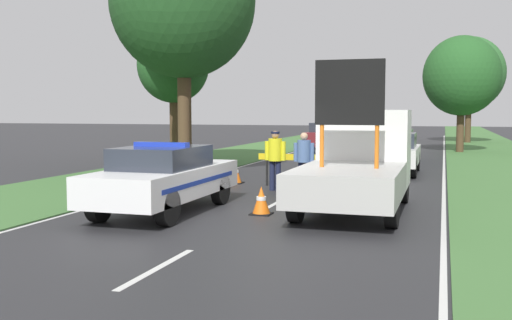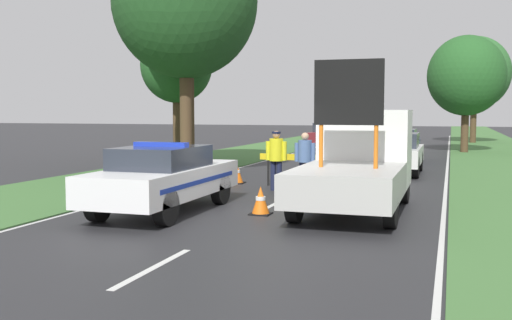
{
  "view_description": "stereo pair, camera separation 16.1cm",
  "coord_description": "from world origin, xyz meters",
  "px_view_note": "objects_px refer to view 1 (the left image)",
  "views": [
    {
      "loc": [
        3.94,
        -12.2,
        2.29
      ],
      "look_at": [
        -0.4,
        1.61,
        1.1
      ],
      "focal_mm": 42.0,
      "sensor_mm": 36.0,
      "label": 1
    },
    {
      "loc": [
        4.09,
        -12.15,
        2.29
      ],
      "look_at": [
        -0.4,
        1.61,
        1.1
      ],
      "focal_mm": 42.0,
      "sensor_mm": 36.0,
      "label": 2
    }
  ],
  "objects_px": {
    "roadside_tree_near_right": "(183,2)",
    "queued_car_van_white": "(393,152)",
    "work_truck": "(358,162)",
    "roadside_tree_near_left": "(186,19)",
    "roadside_tree_mid_left": "(462,76)",
    "police_car": "(164,177)",
    "traffic_cone_near_police": "(329,174)",
    "queued_car_wagon_maroon": "(328,137)",
    "pedestrian_civilian": "(304,157)",
    "traffic_cone_near_truck": "(261,200)",
    "queued_car_hatch_blue": "(394,145)",
    "traffic_cone_centre_front": "(235,173)",
    "police_officer": "(275,155)",
    "road_barrier": "(300,160)",
    "roadside_tree_far_left": "(173,66)",
    "roadside_tree_mid_right": "(469,73)"
  },
  "relations": [
    {
      "from": "police_officer",
      "to": "queued_car_wagon_maroon",
      "type": "relative_size",
      "value": 0.41
    },
    {
      "from": "traffic_cone_near_police",
      "to": "roadside_tree_mid_left",
      "type": "bearing_deg",
      "value": 75.51
    },
    {
      "from": "police_officer",
      "to": "roadside_tree_near_left",
      "type": "bearing_deg",
      "value": -31.59
    },
    {
      "from": "road_barrier",
      "to": "pedestrian_civilian",
      "type": "relative_size",
      "value": 1.53
    },
    {
      "from": "traffic_cone_near_police",
      "to": "queued_car_wagon_maroon",
      "type": "height_order",
      "value": "queued_car_wagon_maroon"
    },
    {
      "from": "police_car",
      "to": "roadside_tree_near_left",
      "type": "bearing_deg",
      "value": 107.94
    },
    {
      "from": "queued_car_wagon_maroon",
      "to": "roadside_tree_far_left",
      "type": "height_order",
      "value": "roadside_tree_far_left"
    },
    {
      "from": "road_barrier",
      "to": "traffic_cone_near_truck",
      "type": "relative_size",
      "value": 4.09
    },
    {
      "from": "queued_car_wagon_maroon",
      "to": "road_barrier",
      "type": "bearing_deg",
      "value": 97.62
    },
    {
      "from": "traffic_cone_near_truck",
      "to": "queued_car_wagon_maroon",
      "type": "bearing_deg",
      "value": 96.64
    },
    {
      "from": "work_truck",
      "to": "traffic_cone_near_truck",
      "type": "bearing_deg",
      "value": 38.09
    },
    {
      "from": "traffic_cone_near_police",
      "to": "roadside_tree_far_left",
      "type": "relative_size",
      "value": 0.11
    },
    {
      "from": "work_truck",
      "to": "roadside_tree_near_left",
      "type": "height_order",
      "value": "roadside_tree_near_left"
    },
    {
      "from": "roadside_tree_near_right",
      "to": "queued_car_van_white",
      "type": "bearing_deg",
      "value": 22.78
    },
    {
      "from": "traffic_cone_centre_front",
      "to": "traffic_cone_near_truck",
      "type": "distance_m",
      "value": 5.76
    },
    {
      "from": "queued_car_hatch_blue",
      "to": "roadside_tree_mid_left",
      "type": "height_order",
      "value": "roadside_tree_mid_left"
    },
    {
      "from": "roadside_tree_near_left",
      "to": "roadside_tree_near_right",
      "type": "xyz_separation_m",
      "value": [
        1.58,
        -3.75,
        -0.02
      ]
    },
    {
      "from": "queued_car_hatch_blue",
      "to": "traffic_cone_near_police",
      "type": "bearing_deg",
      "value": 82.13
    },
    {
      "from": "queued_car_van_white",
      "to": "roadside_tree_far_left",
      "type": "bearing_deg",
      "value": -14.14
    },
    {
      "from": "road_barrier",
      "to": "roadside_tree_near_left",
      "type": "distance_m",
      "value": 9.81
    },
    {
      "from": "queued_car_hatch_blue",
      "to": "roadside_tree_near_right",
      "type": "relative_size",
      "value": 0.48
    },
    {
      "from": "road_barrier",
      "to": "traffic_cone_centre_front",
      "type": "distance_m",
      "value": 2.22
    },
    {
      "from": "road_barrier",
      "to": "roadside_tree_mid_left",
      "type": "xyz_separation_m",
      "value": [
        4.99,
        17.25,
        3.38
      ]
    },
    {
      "from": "queued_car_wagon_maroon",
      "to": "roadside_tree_mid_left",
      "type": "height_order",
      "value": "roadside_tree_mid_left"
    },
    {
      "from": "queued_car_wagon_maroon",
      "to": "roadside_tree_near_left",
      "type": "xyz_separation_m",
      "value": [
        -4.07,
        -10.18,
        5.21
      ]
    },
    {
      "from": "queued_car_van_white",
      "to": "traffic_cone_centre_front",
      "type": "bearing_deg",
      "value": 44.65
    },
    {
      "from": "traffic_cone_near_police",
      "to": "roadside_tree_near_left",
      "type": "relative_size",
      "value": 0.08
    },
    {
      "from": "pedestrian_civilian",
      "to": "queued_car_wagon_maroon",
      "type": "bearing_deg",
      "value": 84.9
    },
    {
      "from": "traffic_cone_near_police",
      "to": "queued_car_wagon_maroon",
      "type": "distance_m",
      "value": 15.14
    },
    {
      "from": "roadside_tree_mid_right",
      "to": "roadside_tree_near_right",
      "type": "bearing_deg",
      "value": -111.62
    },
    {
      "from": "roadside_tree_near_right",
      "to": "police_car",
      "type": "bearing_deg",
      "value": -69.05
    },
    {
      "from": "police_officer",
      "to": "roadside_tree_mid_left",
      "type": "relative_size",
      "value": 0.27
    },
    {
      "from": "traffic_cone_near_police",
      "to": "pedestrian_civilian",
      "type": "bearing_deg",
      "value": -102.34
    },
    {
      "from": "traffic_cone_near_police",
      "to": "queued_car_van_white",
      "type": "bearing_deg",
      "value": 67.19
    },
    {
      "from": "police_officer",
      "to": "traffic_cone_centre_front",
      "type": "height_order",
      "value": "police_officer"
    },
    {
      "from": "pedestrian_civilian",
      "to": "police_car",
      "type": "bearing_deg",
      "value": -130.01
    },
    {
      "from": "queued_car_hatch_blue",
      "to": "roadside_tree_near_left",
      "type": "height_order",
      "value": "roadside_tree_near_left"
    },
    {
      "from": "traffic_cone_near_police",
      "to": "traffic_cone_near_truck",
      "type": "distance_m",
      "value": 5.84
    },
    {
      "from": "traffic_cone_centre_front",
      "to": "queued_car_van_white",
      "type": "xyz_separation_m",
      "value": [
        4.52,
        4.47,
        0.45
      ]
    },
    {
      "from": "roadside_tree_mid_left",
      "to": "roadside_tree_near_left",
      "type": "bearing_deg",
      "value": -133.59
    },
    {
      "from": "roadside_tree_far_left",
      "to": "roadside_tree_near_left",
      "type": "bearing_deg",
      "value": -50.65
    },
    {
      "from": "road_barrier",
      "to": "roadside_tree_mid_left",
      "type": "distance_m",
      "value": 18.27
    },
    {
      "from": "police_officer",
      "to": "traffic_cone_near_police",
      "type": "xyz_separation_m",
      "value": [
        1.23,
        1.87,
        -0.69
      ]
    },
    {
      "from": "roadside_tree_mid_left",
      "to": "roadside_tree_near_right",
      "type": "bearing_deg",
      "value": -121.77
    },
    {
      "from": "roadside_tree_near_left",
      "to": "roadside_tree_far_left",
      "type": "height_order",
      "value": "roadside_tree_near_left"
    },
    {
      "from": "work_truck",
      "to": "traffic_cone_near_truck",
      "type": "distance_m",
      "value": 2.57
    },
    {
      "from": "pedestrian_civilian",
      "to": "traffic_cone_near_truck",
      "type": "xyz_separation_m",
      "value": [
        -0.04,
        -4.01,
        -0.67
      ]
    },
    {
      "from": "queued_car_wagon_maroon",
      "to": "work_truck",
      "type": "bearing_deg",
      "value": 102.73
    },
    {
      "from": "police_car",
      "to": "work_truck",
      "type": "relative_size",
      "value": 0.91
    },
    {
      "from": "pedestrian_civilian",
      "to": "queued_car_van_white",
      "type": "height_order",
      "value": "pedestrian_civilian"
    }
  ]
}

